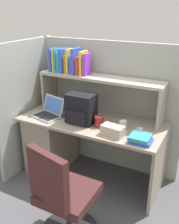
{
  "coord_description": "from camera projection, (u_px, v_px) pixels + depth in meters",
  "views": [
    {
      "loc": [
        1.19,
        -2.32,
        1.9
      ],
      "look_at": [
        0.0,
        -0.05,
        0.85
      ],
      "focal_mm": 41.65,
      "sensor_mm": 36.0,
      "label": 1
    }
  ],
  "objects": [
    {
      "name": "laptop",
      "position": [
        49.0,
        112.0,
        2.95
      ],
      "size": [
        0.37,
        0.33,
        0.22
      ],
      "color": "#B7BABF",
      "rests_on": "desk"
    },
    {
      "name": "tissue_box",
      "position": [
        113.0,
        130.0,
        2.52
      ],
      "size": [
        0.23,
        0.15,
        0.1
      ],
      "primitive_type": "cube",
      "rotation": [
        0.0,
        0.0,
        -0.12
      ],
      "color": "#BFB299",
      "rests_on": "desk"
    },
    {
      "name": "ground_plane",
      "position": [
        91.0,
        176.0,
        3.14
      ],
      "size": [
        8.0,
        8.0,
        0.0
      ],
      "primitive_type": "plane",
      "color": "#4C4C51"
    },
    {
      "name": "office_chair",
      "position": [
        64.0,
        202.0,
        2.15
      ],
      "size": [
        0.52,
        0.53,
        0.93
      ],
      "rotation": [
        0.0,
        0.0,
        2.9
      ],
      "color": "black",
      "rests_on": "ground_plane"
    },
    {
      "name": "reference_books_on_shelf",
      "position": [
        69.0,
        62.0,
        2.97
      ],
      "size": [
        0.47,
        0.19,
        0.29
      ],
      "color": "blue",
      "rests_on": "overhead_hutch"
    },
    {
      "name": "desk_book_stack",
      "position": [
        141.0,
        139.0,
        2.4
      ],
      "size": [
        0.2,
        0.19,
        0.06
      ],
      "color": "blue",
      "rests_on": "desk"
    },
    {
      "name": "snack_canister",
      "position": [
        99.0,
        121.0,
        2.7
      ],
      "size": [
        0.1,
        0.1,
        0.11
      ],
      "primitive_type": "cylinder",
      "color": "maroon",
      "rests_on": "desk"
    },
    {
      "name": "overhead_hutch",
      "position": [
        100.0,
        85.0,
        2.89
      ],
      "size": [
        1.44,
        0.28,
        0.45
      ],
      "color": "gray",
      "rests_on": "desk"
    },
    {
      "name": "cubicle_partition_left",
      "position": [
        28.0,
        105.0,
        3.16
      ],
      "size": [
        0.05,
        1.06,
        1.55
      ],
      "primitive_type": "cube",
      "color": "#939991",
      "rests_on": "ground_plane"
    },
    {
      "name": "desk",
      "position": [
        63.0,
        139.0,
        3.15
      ],
      "size": [
        1.6,
        0.7,
        0.73
      ],
      "color": "gray",
      "rests_on": "ground_plane"
    },
    {
      "name": "cubicle_partition_rear",
      "position": [
        106.0,
        106.0,
        3.15
      ],
      "size": [
        1.84,
        0.05,
        1.55
      ],
      "primitive_type": "cube",
      "color": "#939991",
      "rests_on": "ground_plane"
    },
    {
      "name": "computer_mouse",
      "position": [
        139.0,
        131.0,
        2.59
      ],
      "size": [
        0.09,
        0.12,
        0.03
      ],
      "primitive_type": "cube",
      "rotation": [
        0.0,
        0.0,
        0.29
      ],
      "color": "silver",
      "rests_on": "desk"
    },
    {
      "name": "paper_cup",
      "position": [
        123.0,
        125.0,
        2.66
      ],
      "size": [
        0.08,
        0.08,
        0.08
      ],
      "primitive_type": "cylinder",
      "color": "white",
      "rests_on": "desk"
    },
    {
      "name": "backpack",
      "position": [
        81.0,
        109.0,
        2.76
      ],
      "size": [
        0.3,
        0.22,
        0.32
      ],
      "color": "black",
      "rests_on": "desk"
    }
  ]
}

